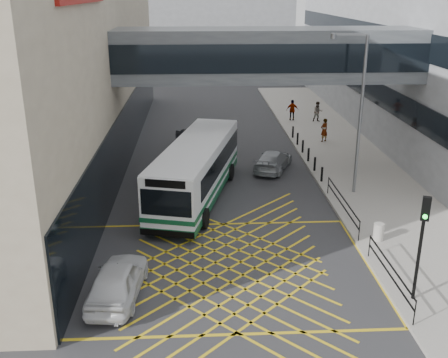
{
  "coord_description": "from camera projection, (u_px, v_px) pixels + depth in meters",
  "views": [
    {
      "loc": [
        -1.22,
        -19.51,
        11.16
      ],
      "look_at": [
        0.0,
        4.0,
        2.6
      ],
      "focal_mm": 42.0,
      "sensor_mm": 36.0,
      "label": 1
    }
  ],
  "objects": [
    {
      "name": "bollards",
      "position": [
        306.0,
        150.0,
        36.36
      ],
      "size": [
        0.14,
        10.14,
        0.9
      ],
      "color": "black",
      "rests_on": "pavement"
    },
    {
      "name": "pedestrian_b",
      "position": [
        318.0,
        112.0,
        45.86
      ],
      "size": [
        0.89,
        0.56,
        1.75
      ],
      "primitive_type": "imported",
      "rotation": [
        0.0,
        0.0,
        0.08
      ],
      "color": "gray",
      "rests_on": "pavement"
    },
    {
      "name": "car_white",
      "position": [
        118.0,
        280.0,
        19.9
      ],
      "size": [
        2.38,
        4.88,
        1.5
      ],
      "primitive_type": "imported",
      "rotation": [
        0.0,
        0.0,
        3.04
      ],
      "color": "silver",
      "rests_on": "ground"
    },
    {
      "name": "skybridge",
      "position": [
        267.0,
        55.0,
        31.03
      ],
      "size": [
        20.0,
        4.1,
        3.0
      ],
      "color": "#50555A",
      "rests_on": "ground"
    },
    {
      "name": "street_lamp",
      "position": [
        358.0,
        106.0,
        28.49
      ],
      "size": [
        2.01,
        0.58,
        8.83
      ],
      "rotation": [
        0.0,
        0.0,
        -0.17
      ],
      "color": "slate",
      "rests_on": "pavement"
    },
    {
      "name": "box_junction",
      "position": [
        229.0,
        269.0,
        22.19
      ],
      "size": [
        12.0,
        9.0,
        0.01
      ],
      "color": "gold",
      "rests_on": "ground"
    },
    {
      "name": "traffic_light",
      "position": [
        422.0,
        234.0,
        18.74
      ],
      "size": [
        0.34,
        0.5,
        4.22
      ],
      "rotation": [
        0.0,
        0.0,
        -0.38
      ],
      "color": "black",
      "rests_on": "pavement"
    },
    {
      "name": "litter_bin",
      "position": [
        379.0,
        232.0,
        24.25
      ],
      "size": [
        0.48,
        0.48,
        0.83
      ],
      "primitive_type": "cylinder",
      "color": "#ADA89E",
      "rests_on": "pavement"
    },
    {
      "name": "kerb_railings",
      "position": [
        361.0,
        229.0,
        23.86
      ],
      "size": [
        0.05,
        12.54,
        1.0
      ],
      "color": "black",
      "rests_on": "pavement"
    },
    {
      "name": "pedestrian_c",
      "position": [
        292.0,
        110.0,
        46.33
      ],
      "size": [
        1.11,
        0.61,
        1.82
      ],
      "primitive_type": "imported",
      "rotation": [
        0.0,
        0.0,
        3.06
      ],
      "color": "gray",
      "rests_on": "pavement"
    },
    {
      "name": "pedestrian_a",
      "position": [
        324.0,
        130.0,
        39.84
      ],
      "size": [
        0.87,
        0.8,
        1.78
      ],
      "primitive_type": "imported",
      "rotation": [
        0.0,
        0.0,
        3.69
      ],
      "color": "gray",
      "rests_on": "pavement"
    },
    {
      "name": "car_silver",
      "position": [
        273.0,
        160.0,
        34.11
      ],
      "size": [
        3.35,
        4.76,
        1.36
      ],
      "primitive_type": "imported",
      "rotation": [
        0.0,
        0.0,
        2.76
      ],
      "color": "gray",
      "rests_on": "ground"
    },
    {
      "name": "car_dark",
      "position": [
        194.0,
        137.0,
        39.02
      ],
      "size": [
        3.31,
        5.12,
        1.5
      ],
      "primitive_type": "imported",
      "rotation": [
        0.0,
        0.0,
        3.47
      ],
      "color": "#222328",
      "rests_on": "ground"
    },
    {
      "name": "bus",
      "position": [
        197.0,
        169.0,
        29.19
      ],
      "size": [
        5.37,
        11.85,
        3.24
      ],
      "rotation": [
        0.0,
        0.0,
        -0.24
      ],
      "color": "white",
      "rests_on": "ground"
    },
    {
      "name": "pavement",
      "position": [
        344.0,
        157.0,
        36.68
      ],
      "size": [
        6.0,
        54.0,
        0.16
      ],
      "primitive_type": "cube",
      "color": "#9C978E",
      "rests_on": "ground"
    },
    {
      "name": "ground",
      "position": [
        229.0,
        269.0,
        22.19
      ],
      "size": [
        120.0,
        120.0,
        0.0
      ],
      "primitive_type": "plane",
      "color": "#333335"
    },
    {
      "name": "building_far",
      "position": [
        190.0,
        5.0,
        75.33
      ],
      "size": [
        28.0,
        16.0,
        18.0
      ],
      "primitive_type": "cube",
      "color": "gray",
      "rests_on": "ground"
    }
  ]
}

